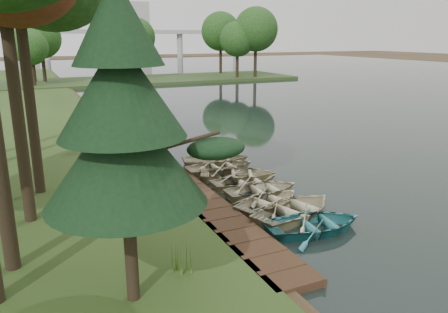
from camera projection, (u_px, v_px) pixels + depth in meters
name	position (u px, v px, depth m)	size (l,w,h in m)	color
ground	(228.00, 193.00, 19.30)	(300.00, 300.00, 0.00)	#3D2F1D
water	(392.00, 98.00, 48.96)	(130.00, 200.00, 0.05)	black
boardwalk	(194.00, 195.00, 18.61)	(1.60, 16.00, 0.30)	#372415
peninsula	(134.00, 80.00, 66.19)	(50.00, 14.00, 0.45)	#2C411D
far_trees	(109.00, 38.00, 63.19)	(45.60, 5.60, 8.80)	black
bridge	(90.00, 35.00, 127.31)	(95.90, 4.00, 8.60)	#A5A5A0
building_a	(133.00, 29.00, 151.47)	(10.00, 8.00, 18.00)	#A5A5A0
building_b	(24.00, 38.00, 142.42)	(8.00, 8.00, 12.00)	#A5A5A0
rowboat_0	(315.00, 222.00, 15.26)	(2.57, 3.60, 0.75)	#297273
rowboat_1	(296.00, 207.00, 16.47)	(2.78, 3.89, 0.81)	tan
rowboat_2	(270.00, 199.00, 17.46)	(2.31, 3.23, 0.67)	tan
rowboat_3	(263.00, 188.00, 18.77)	(2.40, 3.36, 0.70)	tan
rowboat_4	(246.00, 179.00, 19.95)	(2.33, 3.27, 0.68)	tan
rowboat_5	(238.00, 173.00, 20.75)	(2.61, 3.65, 0.76)	tan
rowboat_6	(221.00, 165.00, 21.95)	(2.56, 3.58, 0.74)	tan
rowboat_7	(216.00, 158.00, 23.29)	(2.56, 3.59, 0.74)	tan
stored_rowboat	(100.00, 142.00, 26.03)	(2.08, 2.92, 0.60)	tan
pine_tree	(123.00, 118.00, 9.81)	(3.80, 3.80, 7.68)	black
reeds_0	(181.00, 257.00, 12.18)	(0.60, 0.60, 0.86)	#3F661E
reeds_1	(147.00, 181.00, 18.31)	(0.60, 0.60, 1.03)	#3F661E
reeds_2	(130.00, 175.00, 19.17)	(0.60, 0.60, 0.98)	#3F661E
reeds_3	(131.00, 148.00, 23.84)	(0.60, 0.60, 0.96)	#3F661E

